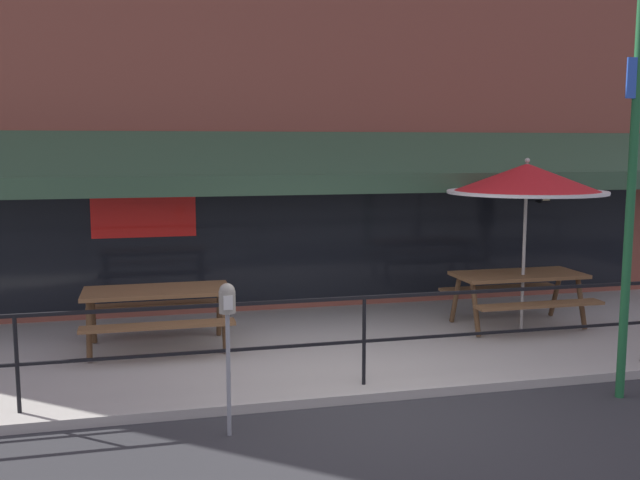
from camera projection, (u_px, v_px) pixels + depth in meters
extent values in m
plane|color=#2D2D30|center=(372.00, 403.00, 7.36)|extent=(120.00, 120.00, 0.00)
cube|color=#ADA89E|center=(325.00, 346.00, 9.28)|extent=(15.00, 4.00, 0.10)
cube|color=brown|center=(290.00, 43.00, 10.90)|extent=(15.00, 0.50, 8.41)
cube|color=black|center=(294.00, 229.00, 11.02)|extent=(12.00, 0.02, 2.30)
cube|color=red|center=(144.00, 214.00, 10.44)|extent=(1.50, 0.02, 0.70)
cube|color=#335138|center=(301.00, 155.00, 10.35)|extent=(13.80, 0.92, 0.70)
cube|color=#335138|center=(309.00, 185.00, 9.92)|extent=(13.80, 0.08, 0.28)
cube|color=black|center=(539.00, 183.00, 11.78)|extent=(0.04, 0.28, 0.04)
cube|color=black|center=(544.00, 194.00, 11.67)|extent=(0.18, 0.18, 0.28)
cube|color=beige|center=(544.00, 194.00, 11.67)|extent=(0.13, 0.19, 0.20)
cylinder|color=black|center=(17.00, 365.00, 6.77)|extent=(0.04, 0.04, 0.95)
cylinder|color=black|center=(364.00, 341.00, 7.57)|extent=(0.04, 0.04, 0.95)
cube|color=black|center=(364.00, 298.00, 7.51)|extent=(13.80, 0.04, 0.04)
cube|color=black|center=(364.00, 341.00, 7.57)|extent=(13.80, 0.03, 0.03)
cube|color=brown|center=(157.00, 291.00, 8.88)|extent=(1.80, 0.80, 0.05)
cube|color=brown|center=(158.00, 326.00, 8.37)|extent=(1.80, 0.26, 0.04)
cube|color=brown|center=(157.00, 304.00, 9.48)|extent=(1.80, 0.26, 0.04)
cylinder|color=brown|center=(224.00, 322.00, 8.81)|extent=(0.07, 0.30, 0.73)
cylinder|color=brown|center=(219.00, 311.00, 9.43)|extent=(0.07, 0.30, 0.73)
cylinder|color=brown|center=(89.00, 330.00, 8.44)|extent=(0.07, 0.30, 0.73)
cylinder|color=brown|center=(93.00, 318.00, 9.05)|extent=(0.07, 0.30, 0.73)
cube|color=brown|center=(519.00, 275.00, 9.98)|extent=(1.80, 0.80, 0.05)
cube|color=brown|center=(540.00, 305.00, 9.47)|extent=(1.80, 0.26, 0.04)
cube|color=brown|center=(498.00, 288.00, 10.58)|extent=(1.80, 0.26, 0.04)
cylinder|color=brown|center=(581.00, 303.00, 9.91)|extent=(0.07, 0.30, 0.73)
cylinder|color=brown|center=(556.00, 293.00, 10.53)|extent=(0.07, 0.30, 0.73)
cylinder|color=brown|center=(476.00, 309.00, 9.54)|extent=(0.07, 0.30, 0.73)
cylinder|color=brown|center=(456.00, 299.00, 10.15)|extent=(0.07, 0.30, 0.73)
cylinder|color=#B7B2A8|center=(524.00, 247.00, 9.81)|extent=(0.04, 0.04, 2.30)
cone|color=red|center=(527.00, 178.00, 9.69)|extent=(2.10, 2.10, 0.41)
cylinder|color=white|center=(526.00, 192.00, 9.71)|extent=(2.14, 2.14, 0.05)
sphere|color=#B7B2A8|center=(527.00, 160.00, 9.66)|extent=(0.07, 0.07, 0.07)
cylinder|color=gray|center=(228.00, 375.00, 6.47)|extent=(0.04, 0.04, 1.15)
cylinder|color=gray|center=(227.00, 302.00, 6.38)|extent=(0.15, 0.15, 0.20)
sphere|color=gray|center=(227.00, 291.00, 6.37)|extent=(0.14, 0.14, 0.14)
cube|color=silver|center=(228.00, 303.00, 6.30)|extent=(0.08, 0.01, 0.13)
cylinder|color=#1E6033|center=(632.00, 180.00, 7.24)|extent=(0.09, 0.09, 4.59)
cube|color=blue|center=(639.00, 78.00, 7.08)|extent=(0.28, 0.02, 0.40)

